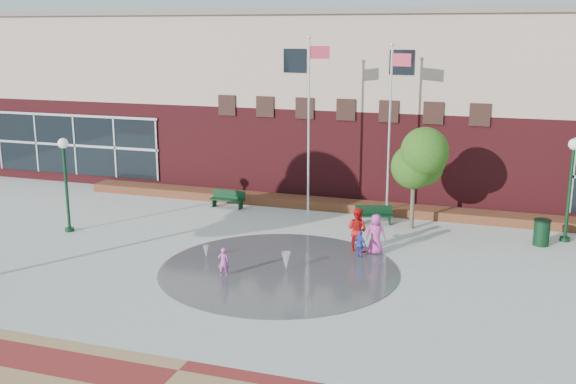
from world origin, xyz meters
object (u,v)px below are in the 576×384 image
(flagpole_right, at_px, (391,123))
(bench_left, at_px, (228,203))
(flagpole_left, at_px, (310,120))
(child_splash, at_px, (224,262))
(trash_can, at_px, (542,232))

(flagpole_right, bearing_deg, bench_left, -160.33)
(flagpole_left, distance_m, flagpole_right, 3.49)
(flagpole_left, height_order, bench_left, flagpole_left)
(flagpole_left, distance_m, bench_left, 5.96)
(flagpole_left, relative_size, child_splash, 7.72)
(flagpole_right, height_order, trash_can, flagpole_right)
(flagpole_left, distance_m, trash_can, 10.45)
(trash_can, bearing_deg, bench_left, 174.40)
(flagpole_right, distance_m, bench_left, 8.53)
(trash_can, bearing_deg, child_splash, -145.78)
(flagpole_right, height_order, child_splash, flagpole_right)
(flagpole_right, distance_m, child_splash, 10.47)
(flagpole_right, relative_size, trash_can, 7.26)
(flagpole_right, height_order, bench_left, flagpole_right)
(flagpole_left, xyz_separation_m, flagpole_right, (3.30, 1.14, -0.15))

